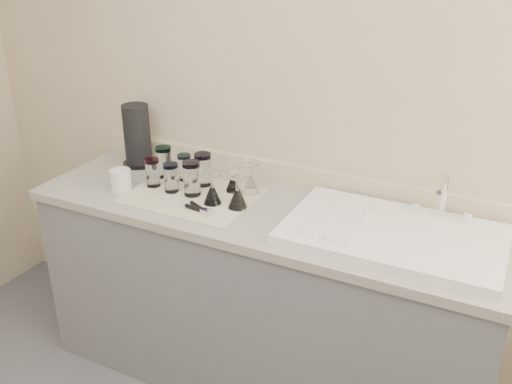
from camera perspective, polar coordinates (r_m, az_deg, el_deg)
The scene contains 17 objects.
room_envelope at distance 1.26m, azimuth -23.80°, elevation 3.27°, with size 3.54×3.50×2.52m.
counter_unit at distance 2.63m, azimuth 0.66°, elevation -10.53°, with size 2.06×0.62×0.90m.
sink_unit at distance 2.24m, azimuth 13.60°, elevation -4.07°, with size 0.82×0.50×0.22m.
dish_towel at distance 2.53m, azimuth -6.40°, elevation -0.37°, with size 0.55×0.42×0.01m, color silver.
tumbler_teal at distance 2.71m, azimuth -9.18°, elevation 3.02°, with size 0.07×0.07×0.15m.
tumbler_cyan at distance 2.67m, azimuth -7.17°, elevation 2.50°, with size 0.06×0.06×0.12m.
tumbler_purple at distance 2.59m, azimuth -5.33°, elevation 2.28°, with size 0.08×0.08×0.15m.
tumbler_magenta at distance 2.62m, azimuth -10.30°, elevation 1.96°, with size 0.07×0.07×0.13m.
tumbler_blue at distance 2.55m, azimuth -8.50°, elevation 1.45°, with size 0.07×0.07×0.13m.
tumbler_lavender at distance 2.50m, azimuth -6.45°, elevation 1.38°, with size 0.08×0.08×0.15m.
goblet_back_left at distance 2.54m, azimuth -2.31°, elevation 0.98°, with size 0.07×0.07×0.12m.
goblet_back_right at distance 2.51m, azimuth -0.54°, elevation 0.95°, with size 0.08×0.08×0.15m.
goblet_front_left at distance 2.43m, azimuth -4.39°, elevation -0.11°, with size 0.08×0.08×0.14m.
goblet_front_right at distance 2.38m, azimuth -1.86°, elevation -0.44°, with size 0.08×0.08×0.15m.
can_opener at distance 2.38m, azimuth -5.64°, elevation -1.71°, with size 0.14×0.08×0.02m.
white_mug at distance 2.63m, azimuth -13.41°, elevation 1.18°, with size 0.14×0.12×0.10m.
paper_towel_roll at distance 2.87m, azimuth -11.79°, elevation 5.50°, with size 0.16×0.16×0.31m.
Camera 1 is at (0.94, -0.73, 1.97)m, focal length 40.00 mm.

